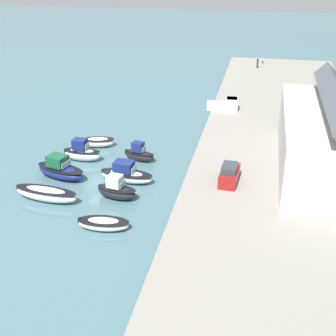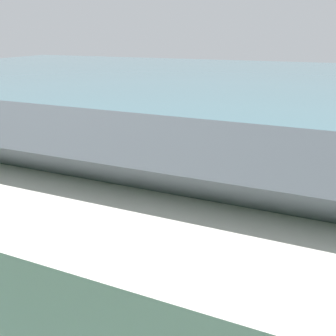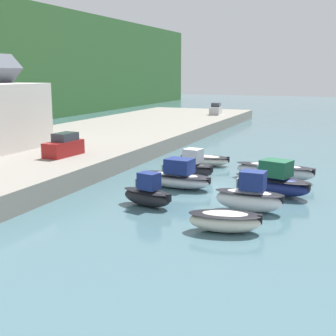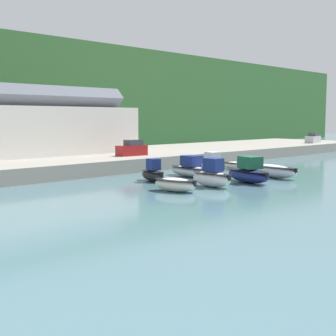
# 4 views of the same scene
# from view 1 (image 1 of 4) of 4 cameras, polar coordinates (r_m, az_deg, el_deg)

# --- Properties ---
(ground_plane) EXTENTS (320.00, 320.00, 0.00)m
(ground_plane) POSITION_cam_1_polar(r_m,az_deg,el_deg) (54.98, -8.34, -1.57)
(ground_plane) COLOR #476B75
(quay_promenade) EXTENTS (124.14, 21.71, 1.73)m
(quay_promenade) POSITION_cam_1_polar(r_m,az_deg,el_deg) (51.78, 14.10, -2.84)
(quay_promenade) COLOR gray
(quay_promenade) RESTS_ON ground_plane
(harbor_clubhouse) EXTENTS (22.87, 10.44, 9.74)m
(harbor_clubhouse) POSITION_cam_1_polar(r_m,az_deg,el_deg) (54.86, 19.13, 3.33)
(harbor_clubhouse) COLOR silver
(harbor_clubhouse) RESTS_ON quay_promenade
(moored_boat_0) EXTENTS (2.45, 4.35, 2.48)m
(moored_boat_0) POSITION_cam_1_polar(r_m,az_deg,el_deg) (59.29, -3.53, 1.72)
(moored_boat_0) COLOR black
(moored_boat_0) RESTS_ON ground_plane
(moored_boat_1) EXTENTS (2.98, 6.52, 2.48)m
(moored_boat_1) POSITION_cam_1_polar(r_m,az_deg,el_deg) (54.13, -5.13, -0.78)
(moored_boat_1) COLOR silver
(moored_boat_1) RESTS_ON ground_plane
(moored_boat_2) EXTENTS (2.60, 4.64, 2.69)m
(moored_boat_2) POSITION_cam_1_polar(r_m,az_deg,el_deg) (50.60, -6.27, -2.70)
(moored_boat_2) COLOR black
(moored_boat_2) RESTS_ON ground_plane
(moored_boat_3) EXTENTS (2.48, 5.20, 1.05)m
(moored_boat_3) POSITION_cam_1_polar(r_m,az_deg,el_deg) (45.73, -7.88, -6.74)
(moored_boat_3) COLOR white
(moored_boat_3) RESTS_ON ground_plane
(moored_boat_4) EXTENTS (2.94, 4.78, 1.29)m
(moored_boat_4) POSITION_cam_1_polar(r_m,az_deg,el_deg) (64.17, -8.53, 3.17)
(moored_boat_4) COLOR white
(moored_boat_4) RESTS_ON ground_plane
(moored_boat_5) EXTENTS (2.01, 4.86, 2.88)m
(moored_boat_5) POSITION_cam_1_polar(r_m,az_deg,el_deg) (60.15, -10.45, 1.85)
(moored_boat_5) COLOR white
(moored_boat_5) RESTS_ON ground_plane
(moored_boat_6) EXTENTS (4.12, 6.77, 2.81)m
(moored_boat_6) POSITION_cam_1_polar(r_m,az_deg,el_deg) (56.11, -13.01, -0.22)
(moored_boat_6) COLOR navy
(moored_boat_6) RESTS_ON ground_plane
(moored_boat_7) EXTENTS (2.81, 7.44, 1.51)m
(moored_boat_7) POSITION_cam_1_polar(r_m,az_deg,el_deg) (51.63, -14.64, -3.08)
(moored_boat_7) COLOR silver
(moored_boat_7) RESTS_ON ground_plane
(parked_car_0) EXTENTS (4.31, 2.08, 2.16)m
(parked_car_0) POSITION_cam_1_polar(r_m,az_deg,el_deg) (50.38, 7.49, -0.78)
(parked_car_0) COLOR maroon
(parked_car_0) RESTS_ON quay_promenade
(pickup_truck_0) EXTENTS (2.23, 4.83, 1.90)m
(pickup_truck_0) POSITION_cam_1_polar(r_m,az_deg,el_deg) (73.35, 7.00, 7.69)
(pickup_truck_0) COLOR silver
(pickup_truck_0) RESTS_ON quay_promenade
(person_on_quay) EXTENTS (0.40, 0.40, 2.14)m
(person_on_quay) POSITION_cam_1_polar(r_m,az_deg,el_deg) (100.96, 10.86, 12.52)
(person_on_quay) COLOR #232838
(person_on_quay) RESTS_ON quay_promenade
(dog_on_quay) EXTENTS (0.85, 0.65, 0.68)m
(dog_on_quay) POSITION_cam_1_polar(r_m,az_deg,el_deg) (104.95, 11.47, 12.60)
(dog_on_quay) COLOR brown
(dog_on_quay) RESTS_ON quay_promenade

